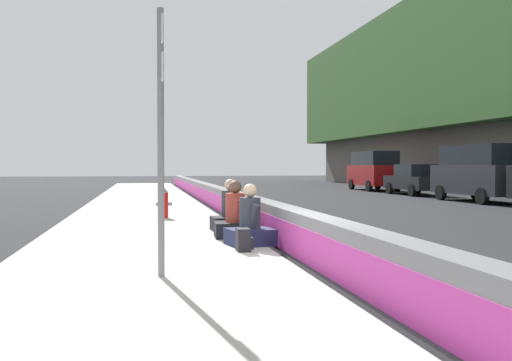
# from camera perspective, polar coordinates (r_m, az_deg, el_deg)

# --- Properties ---
(ground_plane) EXTENTS (160.00, 160.00, 0.00)m
(ground_plane) POSITION_cam_1_polar(r_m,az_deg,el_deg) (9.31, 5.70, -8.62)
(ground_plane) COLOR #232326
(ground_plane) RESTS_ON ground
(sidewalk_strip) EXTENTS (80.00, 4.40, 0.14)m
(sidewalk_strip) POSITION_cam_1_polar(r_m,az_deg,el_deg) (8.90, -11.04, -8.65)
(sidewalk_strip) COLOR #B5B2A8
(sidewalk_strip) RESTS_ON ground_plane
(jersey_barrier) EXTENTS (76.00, 0.45, 0.85)m
(jersey_barrier) POSITION_cam_1_polar(r_m,az_deg,el_deg) (9.24, 5.68, -6.03)
(jersey_barrier) COLOR slate
(jersey_barrier) RESTS_ON ground_plane
(route_sign_post) EXTENTS (0.44, 0.09, 3.60)m
(route_sign_post) POSITION_cam_1_polar(r_m,az_deg,el_deg) (7.70, -9.58, 5.77)
(route_sign_post) COLOR gray
(route_sign_post) RESTS_ON sidewalk_strip
(fire_hydrant) EXTENTS (0.26, 0.46, 0.88)m
(fire_hydrant) POSITION_cam_1_polar(r_m,az_deg,el_deg) (16.35, -9.29, -2.18)
(fire_hydrant) COLOR red
(fire_hydrant) RESTS_ON sidewalk_strip
(seated_person_foreground) EXTENTS (0.85, 0.94, 1.16)m
(seated_person_foreground) POSITION_cam_1_polar(r_m,az_deg,el_deg) (10.64, -0.61, -4.61)
(seated_person_foreground) COLOR #23284C
(seated_person_foreground) RESTS_ON sidewalk_strip
(seated_person_middle) EXTENTS (0.77, 0.89, 1.19)m
(seated_person_middle) POSITION_cam_1_polar(r_m,az_deg,el_deg) (11.78, -2.11, -3.96)
(seated_person_middle) COLOR black
(seated_person_middle) RESTS_ON sidewalk_strip
(seated_person_rear) EXTENTS (0.76, 0.88, 1.19)m
(seated_person_rear) POSITION_cam_1_polar(r_m,az_deg,el_deg) (13.01, -2.61, -3.44)
(seated_person_rear) COLOR black
(seated_person_rear) RESTS_ON sidewalk_strip
(backpack) EXTENTS (0.32, 0.28, 0.40)m
(backpack) POSITION_cam_1_polar(r_m,az_deg,el_deg) (9.90, -1.26, -6.04)
(backpack) COLOR #232328
(backpack) RESTS_ON sidewalk_strip
(parked_car_fourth) EXTENTS (5.12, 2.15, 2.56)m
(parked_car_fourth) POSITION_cam_1_polar(r_m,az_deg,el_deg) (27.14, 21.67, 0.82)
(parked_car_fourth) COLOR #28282D
(parked_car_fourth) RESTS_ON ground_plane
(parked_car_midline) EXTENTS (4.52, 1.99, 1.71)m
(parked_car_midline) POSITION_cam_1_polar(r_m,az_deg,el_deg) (32.50, 15.80, 0.10)
(parked_car_midline) COLOR black
(parked_car_midline) RESTS_ON ground_plane
(parked_car_far) EXTENTS (5.16, 2.22, 2.56)m
(parked_car_far) POSITION_cam_1_polar(r_m,az_deg,el_deg) (37.91, 11.83, 1.06)
(parked_car_far) COLOR maroon
(parked_car_far) RESTS_ON ground_plane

